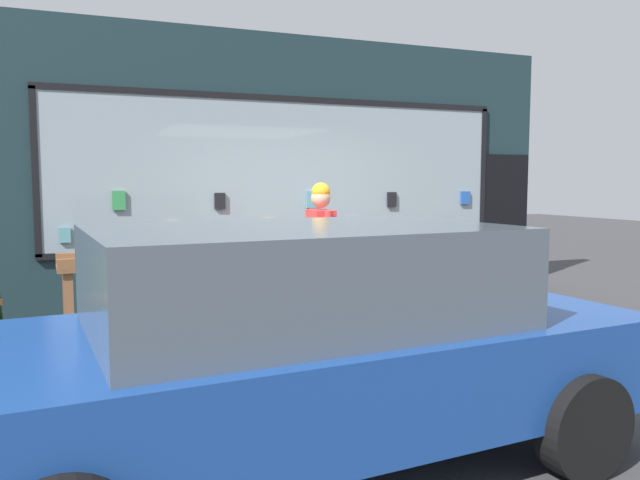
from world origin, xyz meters
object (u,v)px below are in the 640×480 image
display_table_left (186,267)px  person_browsing (321,246)px  small_dog (364,309)px  parked_car (301,341)px  display_table_right (430,257)px

display_table_left → person_browsing: bearing=-20.4°
small_dog → parked_car: 3.37m
display_table_left → small_dog: bearing=-19.5°
parked_car → person_browsing: bearing=62.0°
small_dog → display_table_left: bearing=88.4°
display_table_left → display_table_right: (3.09, -0.00, -0.03)m
person_browsing → parked_car: person_browsing is taller
display_table_left → parked_car: parked_car is taller
display_table_right → person_browsing: bearing=-163.3°
small_dog → parked_car: (-1.77, -2.82, 0.48)m
display_table_left → person_browsing: size_ratio=1.59×
person_browsing → parked_car: size_ratio=0.39×
display_table_left → display_table_right: size_ratio=1.00×
person_browsing → small_dog: person_browsing is taller
display_table_left → parked_car: (0.07, -3.47, 0.00)m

